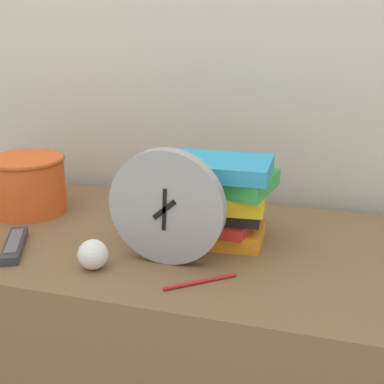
% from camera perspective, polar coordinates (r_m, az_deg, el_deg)
% --- Properties ---
extents(wall_back, '(6.00, 0.04, 2.40)m').
position_cam_1_polar(wall_back, '(1.57, 0.80, 16.00)').
color(wall_back, beige).
rests_on(wall_back, ground_plane).
extents(desk, '(1.31, 0.63, 0.75)m').
position_cam_1_polar(desk, '(1.50, -3.64, -18.10)').
color(desk, brown).
rests_on(desk, ground_plane).
extents(desk_clock, '(0.26, 0.03, 0.26)m').
position_cam_1_polar(desk_clock, '(1.13, -2.72, -1.66)').
color(desk_clock, '#99999E').
rests_on(desk_clock, desk).
extents(book_stack, '(0.27, 0.21, 0.20)m').
position_cam_1_polar(book_stack, '(1.26, 2.82, -0.58)').
color(book_stack, orange).
rests_on(book_stack, desk).
extents(basket, '(0.21, 0.21, 0.15)m').
position_cam_1_polar(basket, '(1.51, -17.16, 0.97)').
color(basket, '#E05623').
rests_on(basket, desk).
extents(tv_remote, '(0.11, 0.18, 0.02)m').
position_cam_1_polar(tv_remote, '(1.30, -18.39, -5.38)').
color(tv_remote, '#333338').
rests_on(tv_remote, desk).
extents(crumpled_paper_ball, '(0.06, 0.06, 0.06)m').
position_cam_1_polar(crumpled_paper_ball, '(1.16, -10.52, -6.57)').
color(crumpled_paper_ball, white).
rests_on(crumpled_paper_ball, desk).
extents(pen, '(0.13, 0.11, 0.01)m').
position_cam_1_polar(pen, '(1.09, 0.90, -9.55)').
color(pen, '#B21E1E').
rests_on(pen, desk).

